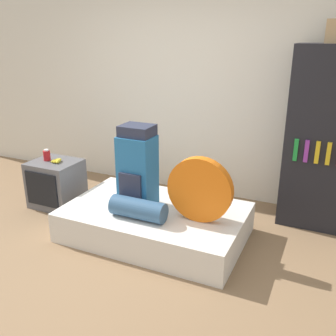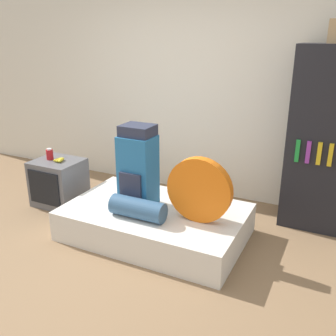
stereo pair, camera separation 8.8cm
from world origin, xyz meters
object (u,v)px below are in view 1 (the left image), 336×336
bookshelf (325,140)px  sleeping_roll (138,209)px  tent_bag (200,190)px  canister (47,155)px  television (56,183)px  backpack (137,167)px

bookshelf → sleeping_roll: bearing=-140.5°
tent_bag → sleeping_roll: 0.61m
bookshelf → canister: bearing=-164.8°
canister → television: bearing=-4.0°
sleeping_roll → backpack: bearing=118.9°
backpack → bookshelf: bookshelf is taller
tent_bag → sleeping_roll: tent_bag is taller
sleeping_roll → television: bearing=162.5°
tent_bag → canister: tent_bag is taller
television → canister: canister is taller
sleeping_roll → bookshelf: bearing=39.5°
tent_bag → television: 1.94m
canister → bookshelf: 3.09m
backpack → television: bearing=173.0°
tent_bag → bookshelf: 1.45m
canister → bookshelf: bearing=15.2°
tent_bag → bookshelf: bearing=46.9°
backpack → television: (-1.20, 0.15, -0.43)m
canister → bookshelf: size_ratio=0.07×
television → bookshelf: size_ratio=0.29×
sleeping_roll → tent_bag: bearing=21.2°
tent_bag → sleeping_roll: bearing=-158.8°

